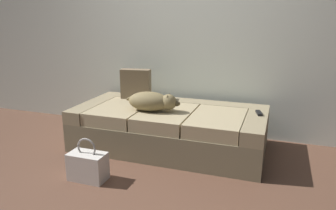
{
  "coord_description": "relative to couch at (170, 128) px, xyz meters",
  "views": [
    {
      "loc": [
        1.05,
        -2.05,
        1.36
      ],
      "look_at": [
        0.0,
        0.95,
        0.48
      ],
      "focal_mm": 34.54,
      "sensor_mm": 36.0,
      "label": 1
    }
  ],
  "objects": [
    {
      "name": "tv_remote",
      "position": [
        0.89,
        0.1,
        0.23
      ],
      "size": [
        0.08,
        0.16,
        0.02
      ],
      "primitive_type": "cube",
      "rotation": [
        0.0,
        0.0,
        0.25
      ],
      "color": "black",
      "rests_on": "couch"
    },
    {
      "name": "handbag",
      "position": [
        -0.43,
        -0.9,
        -0.09
      ],
      "size": [
        0.32,
        0.18,
        0.38
      ],
      "color": "silver",
      "rests_on": "ground"
    },
    {
      "name": "ground_plane",
      "position": [
        0.0,
        -1.0,
        -0.21
      ],
      "size": [
        10.0,
        10.0,
        0.0
      ],
      "primitive_type": "plane",
      "color": "brown"
    },
    {
      "name": "throw_pillow",
      "position": [
        -0.51,
        0.28,
        0.39
      ],
      "size": [
        0.36,
        0.17,
        0.34
      ],
      "primitive_type": "cube",
      "rotation": [
        0.0,
        0.0,
        0.17
      ],
      "color": "#7C684F",
      "rests_on": "couch"
    },
    {
      "name": "couch",
      "position": [
        0.0,
        0.0,
        0.0
      ],
      "size": [
        1.96,
        0.96,
        0.43
      ],
      "color": "#7C7257",
      "rests_on": "ground"
    },
    {
      "name": "back_wall",
      "position": [
        0.0,
        0.63,
        1.19
      ],
      "size": [
        6.4,
        0.1,
        2.8
      ],
      "primitive_type": "cube",
      "color": "silver",
      "rests_on": "ground"
    },
    {
      "name": "dog_tan",
      "position": [
        -0.13,
        -0.14,
        0.32
      ],
      "size": [
        0.58,
        0.28,
        0.2
      ],
      "color": "olive",
      "rests_on": "couch"
    }
  ]
}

